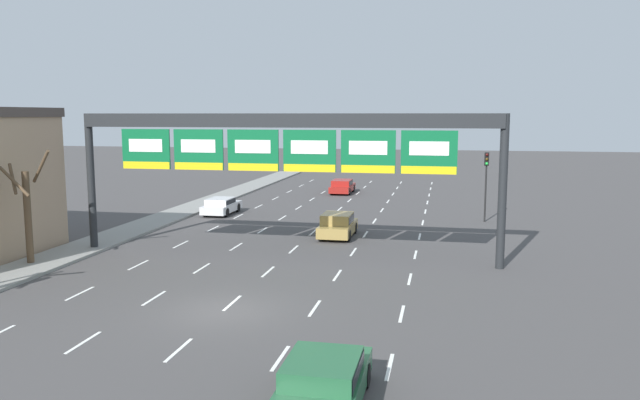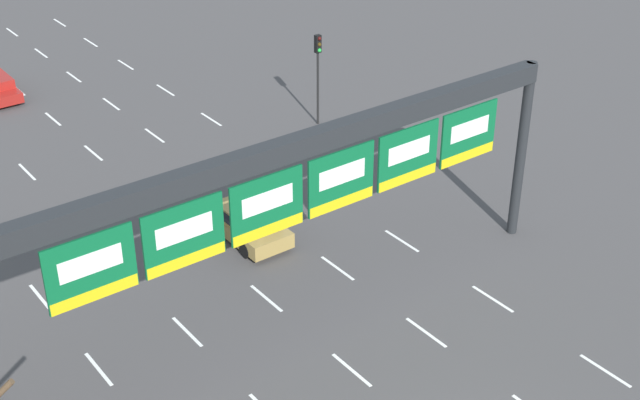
% 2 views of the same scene
% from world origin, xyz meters
% --- Properties ---
extents(lane_dashes, '(13.32, 67.00, 0.01)m').
position_xyz_m(lane_dashes, '(0.00, 13.50, 0.00)').
color(lane_dashes, white).
rests_on(lane_dashes, ground_plane).
extents(sign_gantry, '(21.81, 0.70, 7.37)m').
position_xyz_m(sign_gantry, '(-0.00, 8.77, 6.15)').
color(sign_gantry, '#232628').
rests_on(sign_gantry, ground_plane).
extents(car_gold, '(1.90, 4.14, 1.45)m').
position_xyz_m(car_gold, '(1.75, 14.92, 0.77)').
color(car_gold, '#A88947').
rests_on(car_gold, ground_plane).
extents(traffic_light_near_gantry, '(0.30, 0.35, 4.76)m').
position_xyz_m(traffic_light_near_gantry, '(10.75, 22.20, 3.40)').
color(traffic_light_near_gantry, black).
rests_on(traffic_light_near_gantry, ground_plane).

